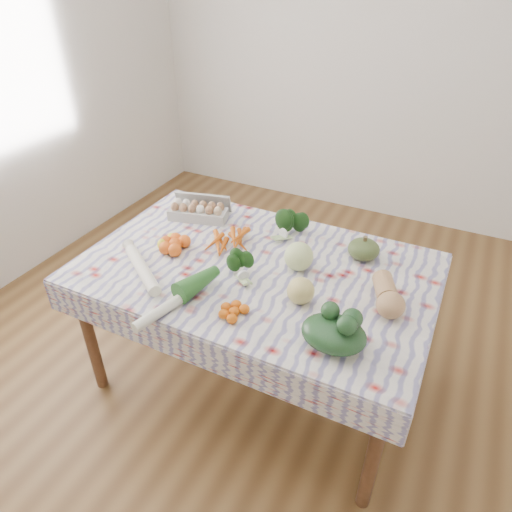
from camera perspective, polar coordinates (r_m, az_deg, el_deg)
ground at (r=2.70m, az=0.00°, el=-14.63°), size 4.50×4.50×0.00m
wall_back at (r=3.98m, az=15.93°, el=23.79°), size 4.00×0.04×2.80m
dining_table at (r=2.23m, az=0.00°, el=-3.02°), size 1.60×1.00×0.75m
tablecloth at (r=2.19m, az=0.00°, el=-1.39°), size 1.66×1.06×0.01m
egg_carton at (r=2.58m, az=-7.26°, el=5.47°), size 0.35×0.21×0.09m
carrot_bunch at (r=2.32m, az=-3.21°, el=1.64°), size 0.29×0.28×0.04m
kale_bunch at (r=2.38m, az=4.24°, el=3.77°), size 0.19×0.18×0.13m
kabocha_squash at (r=2.28m, az=13.31°, el=0.84°), size 0.16×0.16×0.10m
cabbage at (r=2.14m, az=5.36°, el=-0.04°), size 0.15×0.15×0.14m
butternut_squash at (r=2.00m, az=16.17°, el=-4.52°), size 0.21×0.28×0.12m
orange_cluster at (r=2.32m, az=-10.08°, el=1.45°), size 0.22×0.22×0.07m
broccoli at (r=2.09m, az=-1.93°, el=-1.51°), size 0.18×0.18×0.09m
mandarin_cluster at (r=1.89m, az=-2.75°, el=-6.88°), size 0.18×0.18×0.05m
grapefruit at (r=1.94m, az=5.61°, el=-4.35°), size 0.16×0.16×0.12m
spinach_bag at (r=1.77m, az=9.69°, el=-9.56°), size 0.31×0.28×0.11m
daikon at (r=2.18m, az=-14.02°, el=-1.61°), size 0.36×0.28×0.06m
leek at (r=1.97m, az=-9.81°, el=-5.45°), size 0.16×0.45×0.05m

